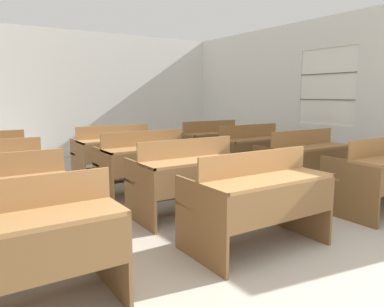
% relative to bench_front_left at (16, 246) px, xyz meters
% --- Properties ---
extents(wall_back, '(7.25, 0.06, 2.81)m').
position_rel_bench_front_left_xyz_m(wall_back, '(2.08, 6.20, 0.93)').
color(wall_back, silver).
rests_on(wall_back, ground_plane).
extents(wall_right_with_window, '(0.06, 7.41, 2.81)m').
position_rel_bench_front_left_xyz_m(wall_right_with_window, '(5.68, 2.48, 0.92)').
color(wall_right_with_window, silver).
rests_on(wall_right_with_window, ground_plane).
extents(bench_front_left, '(1.25, 0.75, 0.90)m').
position_rel_bench_front_left_xyz_m(bench_front_left, '(0.00, 0.00, 0.00)').
color(bench_front_left, brown).
rests_on(bench_front_left, ground_plane).
extents(bench_front_center, '(1.25, 0.75, 0.90)m').
position_rel_bench_front_left_xyz_m(bench_front_center, '(2.00, -0.00, 0.00)').
color(bench_front_center, brown).
rests_on(bench_front_center, ground_plane).
extents(bench_front_right, '(1.25, 0.75, 0.90)m').
position_rel_bench_front_left_xyz_m(bench_front_right, '(3.99, -0.01, 0.00)').
color(bench_front_right, brown).
rests_on(bench_front_right, ground_plane).
extents(bench_second_center, '(1.25, 0.75, 0.90)m').
position_rel_bench_front_left_xyz_m(bench_second_center, '(1.98, 1.13, 0.00)').
color(bench_second_center, brown).
rests_on(bench_second_center, ground_plane).
extents(bench_second_right, '(1.25, 0.75, 0.90)m').
position_rel_bench_front_left_xyz_m(bench_second_right, '(3.96, 1.15, 0.00)').
color(bench_second_right, brown).
rests_on(bench_second_right, ground_plane).
extents(bench_third_center, '(1.25, 0.75, 0.90)m').
position_rel_bench_front_left_xyz_m(bench_third_center, '(1.99, 2.29, 0.00)').
color(bench_third_center, brown).
rests_on(bench_third_center, ground_plane).
extents(bench_third_right, '(1.25, 0.75, 0.90)m').
position_rel_bench_front_left_xyz_m(bench_third_right, '(3.97, 2.30, 0.00)').
color(bench_third_right, brown).
rests_on(bench_third_right, ground_plane).
extents(bench_back_center, '(1.25, 0.75, 0.90)m').
position_rel_bench_front_left_xyz_m(bench_back_center, '(2.00, 3.44, 0.00)').
color(bench_back_center, brown).
rests_on(bench_back_center, ground_plane).
extents(bench_back_right, '(1.25, 0.75, 0.90)m').
position_rel_bench_front_left_xyz_m(bench_back_right, '(3.98, 3.45, 0.00)').
color(bench_back_right, brown).
rests_on(bench_back_right, ground_plane).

